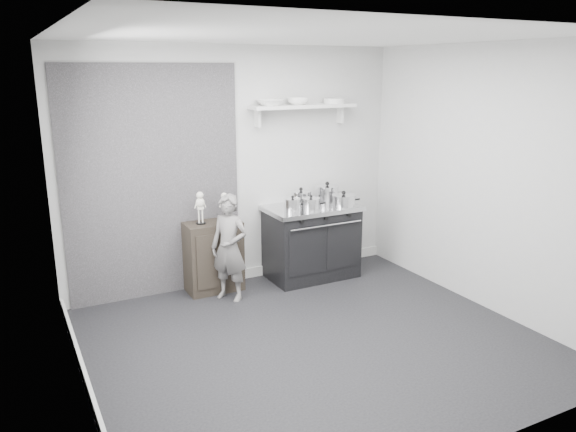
# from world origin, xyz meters

# --- Properties ---
(ground) EXTENTS (4.00, 4.00, 0.00)m
(ground) POSITION_xyz_m (0.00, 0.00, 0.00)
(ground) COLOR black
(ground) RESTS_ON ground
(room_shell) EXTENTS (4.02, 3.62, 2.71)m
(room_shell) POSITION_xyz_m (-0.09, 0.15, 1.64)
(room_shell) COLOR #B0B0AD
(room_shell) RESTS_ON ground
(wall_shelf) EXTENTS (1.30, 0.26, 0.24)m
(wall_shelf) POSITION_xyz_m (0.80, 1.68, 2.01)
(wall_shelf) COLOR silver
(wall_shelf) RESTS_ON room_shell
(stove) EXTENTS (1.09, 0.68, 0.88)m
(stove) POSITION_xyz_m (0.82, 1.48, 0.44)
(stove) COLOR black
(stove) RESTS_ON ground
(side_cabinet) EXTENTS (0.61, 0.36, 0.80)m
(side_cabinet) POSITION_xyz_m (-0.38, 1.61, 0.40)
(side_cabinet) COLOR black
(side_cabinet) RESTS_ON ground
(child) EXTENTS (0.48, 0.51, 1.17)m
(child) POSITION_xyz_m (-0.31, 1.29, 0.58)
(child) COLOR slate
(child) RESTS_ON ground
(pot_front_left) EXTENTS (0.28, 0.20, 0.18)m
(pot_front_left) POSITION_xyz_m (0.51, 1.38, 0.95)
(pot_front_left) COLOR silver
(pot_front_left) RESTS_ON stove
(pot_back_left) EXTENTS (0.34, 0.25, 0.21)m
(pot_back_left) POSITION_xyz_m (0.73, 1.59, 0.96)
(pot_back_left) COLOR silver
(pot_back_left) RESTS_ON stove
(pot_back_right) EXTENTS (0.37, 0.28, 0.24)m
(pot_back_right) POSITION_xyz_m (1.10, 1.60, 0.98)
(pot_back_right) COLOR silver
(pot_back_right) RESTS_ON stove
(pot_front_right) EXTENTS (0.37, 0.28, 0.19)m
(pot_front_right) POSITION_xyz_m (1.14, 1.30, 0.95)
(pot_front_right) COLOR silver
(pot_front_right) RESTS_ON stove
(pot_front_center) EXTENTS (0.30, 0.21, 0.18)m
(pot_front_center) POSITION_xyz_m (0.71, 1.31, 0.95)
(pot_front_center) COLOR silver
(pot_front_center) RESTS_ON stove
(skeleton_full) EXTENTS (0.12, 0.07, 0.41)m
(skeleton_full) POSITION_xyz_m (-0.51, 1.61, 1.00)
(skeleton_full) COLOR silver
(skeleton_full) RESTS_ON side_cabinet
(skeleton_torso) EXTENTS (0.10, 0.07, 0.36)m
(skeleton_torso) POSITION_xyz_m (-0.23, 1.61, 0.98)
(skeleton_torso) COLOR silver
(skeleton_torso) RESTS_ON side_cabinet
(bowl_large) EXTENTS (0.28, 0.28, 0.07)m
(bowl_large) POSITION_xyz_m (0.37, 1.67, 2.07)
(bowl_large) COLOR white
(bowl_large) RESTS_ON wall_shelf
(bowl_small) EXTENTS (0.25, 0.25, 0.08)m
(bowl_small) POSITION_xyz_m (0.73, 1.67, 2.08)
(bowl_small) COLOR white
(bowl_small) RESTS_ON wall_shelf
(plate_stack) EXTENTS (0.25, 0.25, 0.06)m
(plate_stack) POSITION_xyz_m (1.22, 1.67, 2.07)
(plate_stack) COLOR silver
(plate_stack) RESTS_ON wall_shelf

